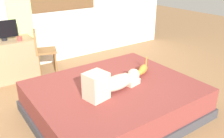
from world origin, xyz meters
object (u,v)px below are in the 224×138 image
Objects in this scene: person_lying at (112,83)px; chair_by_desk at (42,49)px; cat at (143,70)px; cup at (20,39)px; desk at (9,60)px; tv_monitor at (3,30)px; bed at (114,100)px.

chair_by_desk is at bearing 95.43° from person_lying.
cup is (-1.26, 1.82, 0.26)m from cat.
desk is 1.05× the size of chair_by_desk.
desk is at bearing 137.09° from cup.
tv_monitor is at bearing -180.00° from desk.
bed is at bearing 43.13° from person_lying.
cat is 2.52m from tv_monitor.
tv_monitor reaches higher than cat.
cup reaches higher than desk.
bed is 2.35× the size of person_lying.
tv_monitor reaches higher than person_lying.
desk is 1.87× the size of tv_monitor.
cat is 2.48m from desk.
person_lying is 11.76× the size of cup.
cup is (0.21, -0.18, -0.14)m from tv_monitor.
cat is (0.68, 0.17, -0.05)m from person_lying.
desk is (-0.88, 2.08, 0.15)m from bed.
cup is (-0.69, 1.90, 0.56)m from bed.
chair_by_desk is (-0.88, 1.87, -0.01)m from cat.
chair_by_desk is at bearing 6.44° from cup.
chair_by_desk is (-0.19, 2.04, -0.06)m from person_lying.
chair_by_desk is (-0.30, 1.94, 0.29)m from bed.
person_lying is at bearing -70.43° from desk.
bed is 6.92× the size of cat.
person_lying is 1.05× the size of desk.
tv_monitor reaches higher than desk.
chair_by_desk reaches higher than bed.
tv_monitor is at bearing 110.00° from person_lying.
desk is 11.24× the size of cup.
tv_monitor reaches higher than cup.
chair_by_desk is (0.60, -0.14, -0.41)m from tv_monitor.
cat is 0.37× the size of chair_by_desk.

